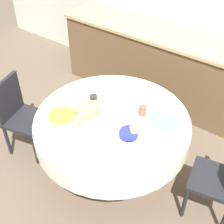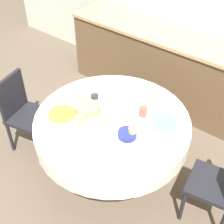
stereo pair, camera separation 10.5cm
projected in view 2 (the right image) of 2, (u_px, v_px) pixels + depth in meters
The scene contains 17 objects.
ground_plane at pixel (112, 173), 3.30m from camera, with size 12.00×12.00×0.00m, color brown.
wall_back at pixel (211, 1), 3.55m from camera, with size 7.00×0.05×2.60m.
kitchen_counter at pixel (186, 74), 3.88m from camera, with size 3.24×0.64×0.94m.
dining_table at pixel (112, 129), 2.89m from camera, with size 1.43×1.43×0.76m.
chair_left at pixel (223, 182), 2.61m from camera, with size 0.47×0.47×0.88m.
chair_right at pixel (23, 110), 3.33m from camera, with size 0.48×0.48×0.88m.
plate_near_left at pixel (62, 114), 2.85m from camera, with size 0.25×0.25×0.01m, color orange.
cup_near_left at pixel (81, 120), 2.73m from camera, with size 0.07×0.07×0.09m, color #DBB766.
plate_near_right at pixel (128, 155), 2.47m from camera, with size 0.25×0.25×0.01m, color white.
cup_near_right at pixel (133, 132), 2.61m from camera, with size 0.07×0.07×0.09m, color #DBB766.
plate_far_left at pixel (96, 90), 3.13m from camera, with size 0.25×0.25×0.01m, color white.
cup_far_left at pixel (95, 99), 2.96m from camera, with size 0.07×0.07×0.09m, color #28282D.
plate_far_right at pixel (164, 122), 2.77m from camera, with size 0.25×0.25×0.01m, color #60BCB7.
cup_far_right at pixel (143, 112), 2.81m from camera, with size 0.07×0.07×0.09m, color #CC4C3D.
coffee_carafe at pixel (108, 112), 2.72m from camera, with size 0.11×0.11×0.25m.
bread_basket at pixel (88, 108), 2.88m from camera, with size 0.24×0.24×0.06m, color tan.
fruit_bowl at pixel (127, 134), 2.62m from camera, with size 0.16×0.16×0.05m, color navy.
Camera 2 is at (1.31, -1.65, 2.63)m, focal length 50.00 mm.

